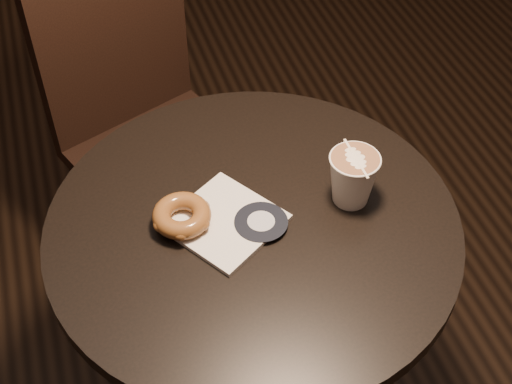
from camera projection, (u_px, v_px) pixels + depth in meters
The scene contains 5 objects.
cafe_table at pixel (253, 291), 1.34m from camera, with size 0.70×0.70×0.75m.
chair at pixel (140, 105), 1.72m from camera, with size 0.51×0.51×0.98m.
pastry_bag at pixel (225, 221), 1.19m from camera, with size 0.16×0.16×0.01m, color white.
doughnut at pixel (182, 215), 1.17m from camera, with size 0.10×0.10×0.03m, color brown.
latte_cup at pixel (353, 179), 1.20m from camera, with size 0.09×0.09×0.10m, color white, non-canonical shape.
Camera 1 is at (-0.24, -0.76, 1.64)m, focal length 50.00 mm.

